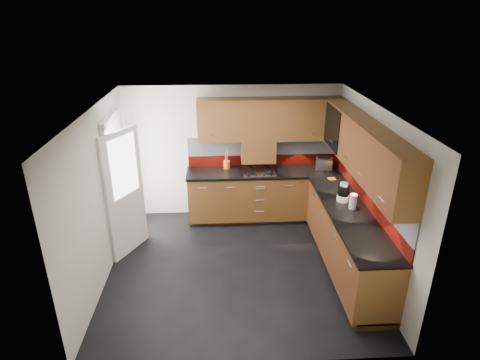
{
  "coord_description": "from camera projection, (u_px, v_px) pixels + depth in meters",
  "views": [
    {
      "loc": [
        -0.25,
        -5.03,
        3.61
      ],
      "look_at": [
        0.07,
        0.65,
        1.14
      ],
      "focal_mm": 30.0,
      "sensor_mm": 36.0,
      "label": 1
    }
  ],
  "objects": [
    {
      "name": "glass_cabinet",
      "position": [
        341.0,
        126.0,
        6.38
      ],
      "size": [
        0.32,
        0.8,
        0.66
      ],
      "color": "black",
      "rests_on": "room"
    },
    {
      "name": "room",
      "position": [
        237.0,
        175.0,
        5.46
      ],
      "size": [
        4.0,
        3.8,
        2.64
      ],
      "color": "black"
    },
    {
      "name": "backsplash",
      "position": [
        313.0,
        168.0,
        6.49
      ],
      "size": [
        2.7,
        3.2,
        0.54
      ],
      "color": "maroon",
      "rests_on": "countertop"
    },
    {
      "name": "orange_cloth",
      "position": [
        332.0,
        179.0,
        6.74
      ],
      "size": [
        0.13,
        0.12,
        0.01
      ],
      "primitive_type": "cube",
      "rotation": [
        0.0,
        0.0,
        0.09
      ],
      "color": "orange",
      "rests_on": "countertop"
    },
    {
      "name": "base_cabinets",
      "position": [
        300.0,
        216.0,
        6.59
      ],
      "size": [
        2.7,
        3.2,
        0.95
      ],
      "color": "#573213",
      "rests_on": "room"
    },
    {
      "name": "utensil_pot",
      "position": [
        227.0,
        163.0,
        7.16
      ],
      "size": [
        0.11,
        0.11,
        0.41
      ],
      "color": "orange",
      "rests_on": "countertop"
    },
    {
      "name": "food_processor",
      "position": [
        343.0,
        193.0,
        5.94
      ],
      "size": [
        0.18,
        0.18,
        0.3
      ],
      "color": "white",
      "rests_on": "countertop"
    },
    {
      "name": "upper_cabinets",
      "position": [
        315.0,
        133.0,
        6.1
      ],
      "size": [
        2.5,
        3.2,
        0.72
      ],
      "color": "#573213",
      "rests_on": "room"
    },
    {
      "name": "paper_towel",
      "position": [
        353.0,
        201.0,
        5.72
      ],
      "size": [
        0.14,
        0.14,
        0.22
      ],
      "primitive_type": "cylinder",
      "rotation": [
        0.0,
        0.0,
        -0.35
      ],
      "color": "white",
      "rests_on": "countertop"
    },
    {
      "name": "back_door",
      "position": [
        121.0,
        187.0,
        6.24
      ],
      "size": [
        0.42,
        1.19,
        2.04
      ],
      "color": "white",
      "rests_on": "room"
    },
    {
      "name": "extractor_hood",
      "position": [
        258.0,
        150.0,
        7.07
      ],
      "size": [
        0.6,
        0.33,
        0.4
      ],
      "primitive_type": "cube",
      "color": "#573213",
      "rests_on": "room"
    },
    {
      "name": "gas_hob",
      "position": [
        259.0,
        171.0,
        7.04
      ],
      "size": [
        0.56,
        0.5,
        0.04
      ],
      "color": "silver",
      "rests_on": "countertop"
    },
    {
      "name": "countertop",
      "position": [
        301.0,
        190.0,
        6.39
      ],
      "size": [
        2.72,
        3.22,
        0.04
      ],
      "color": "black",
      "rests_on": "base_cabinets"
    },
    {
      "name": "toaster",
      "position": [
        324.0,
        164.0,
        7.14
      ],
      "size": [
        0.31,
        0.23,
        0.21
      ],
      "color": "silver",
      "rests_on": "countertop"
    }
  ]
}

